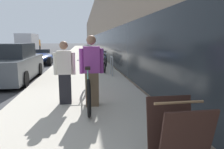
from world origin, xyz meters
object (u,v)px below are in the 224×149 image
Objects in this scene: bike_rack_hoop at (112,64)px; vintage_roadster_curbside at (41,58)px; person_bystander at (65,73)px; sandwich_board_sign at (177,140)px; moving_truck at (29,43)px; cruiser_bike_nearest at (103,64)px; person_rider at (92,71)px; cruiser_bike_farthest at (100,57)px; parked_sedan_curbside at (12,64)px; tandem_bicycle at (87,85)px; cruiser_bike_middle at (105,60)px.

vintage_roadster_curbside is (-4.19, 6.02, -0.19)m from bike_rack_hoop.
person_bystander is 3.31m from sandwich_board_sign.
cruiser_bike_nearest is at bearing -67.86° from moving_truck.
cruiser_bike_nearest is 0.29× the size of moving_truck.
person_rider is at bearing -72.89° from vintage_roadster_curbside.
cruiser_bike_nearest is at bearing -93.19° from cruiser_bike_farthest.
sandwich_board_sign is at bearing -73.48° from moving_truck.
tandem_bicycle is at bearing -50.68° from parked_sedan_curbside.
person_rider is at bearing -98.96° from cruiser_bike_nearest.
tandem_bicycle is at bearing 104.97° from person_rider.
sandwich_board_sign is at bearing -73.37° from person_rider.
person_bystander is at bearing 116.02° from sandwich_board_sign.
moving_truck is (-9.09, 17.43, 0.82)m from cruiser_bike_farthest.
cruiser_bike_farthest is (1.72, 9.34, -0.38)m from person_bystander.
person_bystander is 10.14m from vintage_roadster_curbside.
cruiser_bike_farthest is (1.07, 9.61, -0.45)m from person_rider.
sandwich_board_sign is 7.73m from parked_sedan_curbside.
bike_rack_hoop is (1.18, 3.70, 0.10)m from tandem_bicycle.
person_bystander is 0.89× the size of cruiser_bike_farthest.
moving_truck is at bearing 106.51° from person_rider.
parked_sedan_curbside is 1.07× the size of vintage_roadster_curbside.
sandwich_board_sign is 0.21× the size of parked_sedan_curbside.
vintage_roadster_curbside is (-3.11, 10.10, -0.51)m from person_rider.
cruiser_bike_farthest is at bearing 90.07° from bike_rack_hoop.
person_rider reaches higher than cruiser_bike_farthest.
tandem_bicycle is 1.94× the size of person_bystander.
sandwich_board_sign is 31.02m from moving_truck.
moving_truck is (-9.10, 22.97, 0.69)m from bike_rack_hoop.
person_bystander is 5.24m from cruiser_bike_nearest.
bike_rack_hoop is 3.41m from cruiser_bike_middle.
person_bystander is at bearing -168.10° from tandem_bicycle.
parked_sedan_curbside reaches higher than cruiser_bike_farthest.
moving_truck is at bearing 112.14° from cruiser_bike_nearest.
cruiser_bike_nearest is (0.94, 4.90, -0.03)m from tandem_bicycle.
moving_truck is (-7.38, 26.77, 0.43)m from person_bystander.
cruiser_bike_farthest is 1.91× the size of sandwich_board_sign.
cruiser_bike_middle is at bearing 39.52° from parked_sedan_curbside.
bike_rack_hoop is at bearing 1.09° from parked_sedan_curbside.
tandem_bicycle is 9.31m from cruiser_bike_farthest.
moving_truck reaches higher than cruiser_bike_farthest.
person_bystander is (-0.54, -0.11, 0.35)m from tandem_bicycle.
cruiser_bike_middle is at bearing 81.16° from person_rider.
parked_sedan_curbside is at bearing -77.87° from moving_truck.
parked_sedan_curbside is at bearing 129.32° from tandem_bicycle.
vintage_roadster_curbside is 0.61× the size of moving_truck.
parked_sedan_curbside is (-3.90, -1.29, 0.21)m from cruiser_bike_nearest.
person_rider is 10.58m from vintage_roadster_curbside.
person_rider is (0.10, -0.38, 0.42)m from tandem_bicycle.
bike_rack_hoop is 0.48× the size of cruiser_bike_middle.
vintage_roadster_curbside is (-4.27, 2.61, -0.06)m from cruiser_bike_middle.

